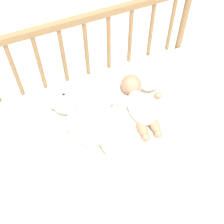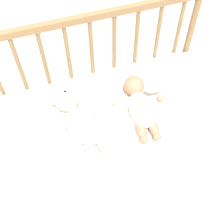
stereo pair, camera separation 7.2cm
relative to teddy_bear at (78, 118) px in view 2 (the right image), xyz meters
name	(u,v)px [view 2 (the right image)]	position (x,y,z in m)	size (l,w,h in m)	color
ground_plane	(112,161)	(0.17, -0.01, -0.55)	(12.00, 12.00, 0.00)	silver
crib_mattress	(112,142)	(0.17, -0.01, -0.30)	(1.20, 0.61, 0.50)	silver
crib_rail	(92,56)	(0.17, 0.32, 0.08)	(1.20, 0.04, 0.90)	#997047
blanket	(109,122)	(0.15, -0.04, -0.05)	(0.81, 0.53, 0.01)	silver
teddy_bear	(78,118)	(0.00, 0.00, 0.00)	(0.33, 0.46, 0.13)	silver
baby	(140,105)	(0.32, -0.01, -0.01)	(0.29, 0.38, 0.11)	white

